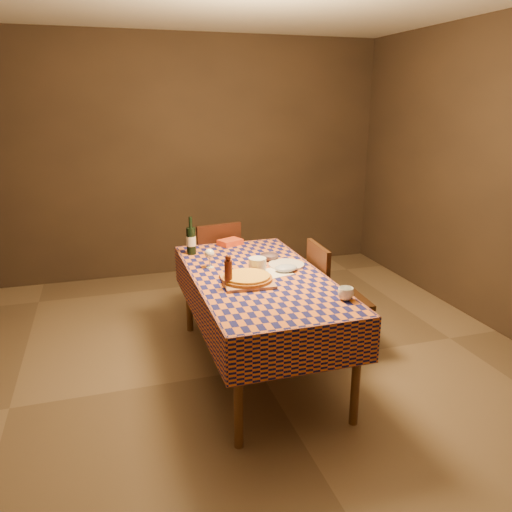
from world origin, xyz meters
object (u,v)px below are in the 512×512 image
at_px(bowl, 269,257).
at_px(chair_right, 331,294).
at_px(cutting_board, 247,281).
at_px(wine_bottle, 191,240).
at_px(dining_table, 258,285).
at_px(pizza, 247,278).
at_px(white_plate, 286,265).
at_px(chair_far, 215,264).

distance_m(bowl, chair_right, 0.56).
height_order(cutting_board, wine_bottle, wine_bottle).
bearing_deg(dining_table, wine_bottle, 119.00).
xyz_separation_m(pizza, bowl, (0.32, 0.45, -0.02)).
distance_m(pizza, wine_bottle, 0.84).
xyz_separation_m(white_plate, chair_right, (0.35, -0.07, -0.26)).
distance_m(dining_table, chair_far, 1.09).
distance_m(pizza, bowl, 0.55).
height_order(bowl, chair_far, chair_far).
xyz_separation_m(pizza, wine_bottle, (-0.25, 0.80, 0.08)).
relative_size(cutting_board, chair_right, 0.37).
bearing_deg(cutting_board, wine_bottle, 107.25).
bearing_deg(bowl, dining_table, -121.54).
xyz_separation_m(cutting_board, chair_right, (0.75, 0.21, -0.26)).
bearing_deg(dining_table, pizza, -132.13).
relative_size(wine_bottle, white_plate, 1.14).
distance_m(wine_bottle, chair_far, 0.62).
xyz_separation_m(wine_bottle, chair_right, (1.00, -0.59, -0.36)).
height_order(white_plate, chair_far, chair_far).
distance_m(dining_table, pizza, 0.21).
relative_size(dining_table, pizza, 4.63).
height_order(dining_table, wine_bottle, wine_bottle).
bearing_deg(dining_table, chair_right, 6.94).
bearing_deg(chair_far, white_plate, -69.19).
relative_size(pizza, bowl, 2.73).
height_order(dining_table, cutting_board, cutting_board).
bearing_deg(chair_right, bowl, 150.65).
relative_size(dining_table, wine_bottle, 5.87).
relative_size(pizza, white_plate, 1.45).
relative_size(pizza, wine_bottle, 1.27).
bearing_deg(bowl, pizza, -124.97).
xyz_separation_m(cutting_board, pizza, (0.00, 0.00, 0.03)).
xyz_separation_m(dining_table, pizza, (-0.12, -0.13, 0.11)).
bearing_deg(pizza, cutting_board, -90.00).
height_order(wine_bottle, chair_right, wine_bottle).
xyz_separation_m(dining_table, chair_right, (0.63, 0.08, -0.17)).
xyz_separation_m(bowl, chair_far, (-0.28, 0.76, -0.27)).
xyz_separation_m(dining_table, bowl, (0.20, 0.32, 0.10)).
relative_size(cutting_board, bowl, 2.35).
distance_m(dining_table, white_plate, 0.32).
bearing_deg(wine_bottle, white_plate, -39.24).
height_order(chair_far, chair_right, same).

